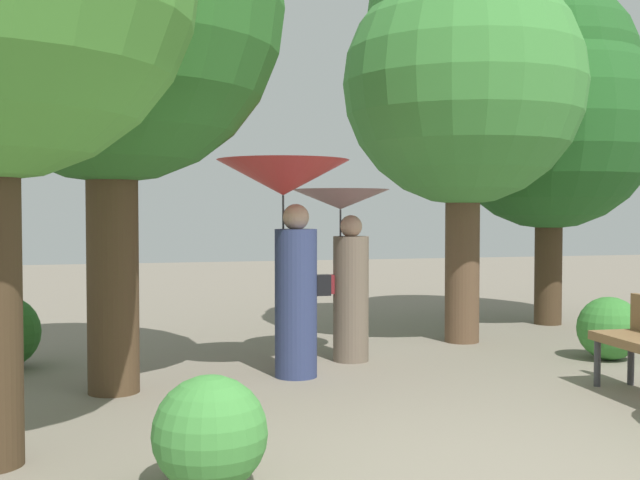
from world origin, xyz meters
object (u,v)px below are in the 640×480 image
at_px(person_left, 287,216).
at_px(person_right, 345,245).
at_px(tree_near_right, 464,63).
at_px(tree_mid_right, 550,105).

distance_m(person_left, person_right, 1.03).
relative_size(person_left, tree_near_right, 0.41).
relative_size(person_right, tree_near_right, 0.36).
relative_size(person_left, tree_mid_right, 0.43).
bearing_deg(person_left, tree_mid_right, -55.29).
height_order(person_left, person_right, person_left).
xyz_separation_m(person_left, tree_mid_right, (4.28, 2.46, 1.52)).
height_order(person_right, tree_mid_right, tree_mid_right).
bearing_deg(person_left, tree_near_right, -55.49).
xyz_separation_m(person_left, person_right, (0.76, 0.62, -0.30)).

